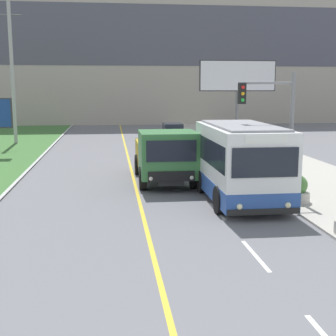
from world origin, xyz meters
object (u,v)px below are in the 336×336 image
(dump_truck, at_px, (166,157))
(planter_round_second, at_px, (297,190))
(car_distant, at_px, (173,132))
(billboard_large, at_px, (238,79))
(utility_pole_far, at_px, (12,71))
(city_bus, at_px, (241,163))
(traffic_light_mast, at_px, (275,119))

(dump_truck, distance_m, planter_round_second, 6.34)
(car_distant, relative_size, billboard_large, 0.66)
(billboard_large, bearing_deg, planter_round_second, -98.17)
(car_distant, relative_size, utility_pole_far, 0.38)
(city_bus, relative_size, traffic_light_mast, 1.16)
(utility_pole_far, distance_m, planter_round_second, 26.71)
(traffic_light_mast, bearing_deg, car_distant, 93.20)
(city_bus, relative_size, utility_pole_far, 0.52)
(billboard_large, bearing_deg, dump_truck, -116.48)
(car_distant, xyz_separation_m, billboard_large, (4.65, -3.23, 4.42))
(car_distant, height_order, traffic_light_mast, traffic_light_mast)
(city_bus, xyz_separation_m, traffic_light_mast, (1.38, 0.26, 1.69))
(billboard_large, relative_size, planter_round_second, 6.09)
(city_bus, distance_m, utility_pole_far, 24.94)
(billboard_large, xyz_separation_m, planter_round_second, (-2.74, -19.05, -4.56))
(car_distant, height_order, utility_pole_far, utility_pole_far)
(car_distant, height_order, planter_round_second, car_distant)
(dump_truck, xyz_separation_m, utility_pole_far, (-10.11, 17.40, 4.42))
(dump_truck, bearing_deg, billboard_large, 63.52)
(utility_pole_far, bearing_deg, dump_truck, -59.85)
(dump_truck, bearing_deg, traffic_light_mast, -41.25)
(traffic_light_mast, bearing_deg, billboard_large, 79.27)
(city_bus, bearing_deg, traffic_light_mast, 10.78)
(city_bus, height_order, dump_truck, city_bus)
(billboard_large, bearing_deg, traffic_light_mast, -100.73)
(utility_pole_far, relative_size, traffic_light_mast, 2.24)
(billboard_large, bearing_deg, utility_pole_far, 171.46)
(dump_truck, relative_size, car_distant, 1.50)
(planter_round_second, bearing_deg, billboard_large, 81.83)
(dump_truck, relative_size, traffic_light_mast, 1.28)
(planter_round_second, bearing_deg, traffic_light_mast, 130.38)
(traffic_light_mast, bearing_deg, city_bus, -169.22)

